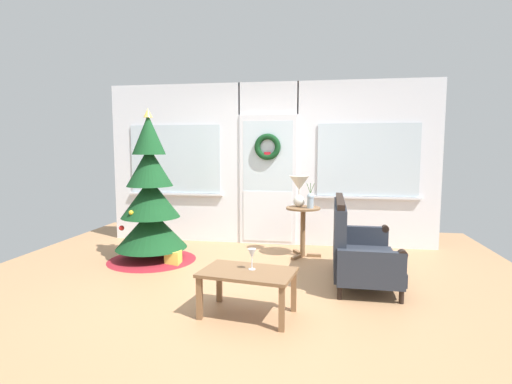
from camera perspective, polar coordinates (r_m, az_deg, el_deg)
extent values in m
plane|color=#AD7F56|center=(4.53, -1.77, -13.43)|extent=(6.76, 6.76, 0.00)
cube|color=white|center=(6.70, -11.31, 3.99)|extent=(2.15, 0.08, 2.55)
cube|color=white|center=(6.33, 15.63, 3.75)|extent=(2.15, 0.08, 2.55)
cube|color=white|center=(6.38, 1.80, 13.22)|extent=(0.94, 0.08, 0.50)
cube|color=silver|center=(6.31, 1.71, 1.70)|extent=(0.90, 0.05, 2.05)
cube|color=white|center=(6.36, 1.67, -3.48)|extent=(0.78, 0.02, 0.80)
cube|color=silver|center=(6.27, 1.69, 5.10)|extent=(0.78, 0.01, 1.10)
cube|color=silver|center=(6.65, -11.49, 4.61)|extent=(1.50, 0.01, 1.10)
cube|color=silver|center=(6.26, 15.71, 4.41)|extent=(1.50, 0.01, 1.10)
cube|color=silver|center=(6.68, -11.42, -0.28)|extent=(1.59, 0.06, 0.03)
cube|color=silver|center=(6.30, 15.57, -0.78)|extent=(1.59, 0.06, 0.03)
torus|color=#123B1B|center=(6.23, 1.65, 6.47)|extent=(0.41, 0.09, 0.41)
cube|color=red|center=(6.22, 1.63, 5.28)|extent=(0.10, 0.02, 0.10)
cylinder|color=#4C331E|center=(5.71, -14.66, -8.23)|extent=(0.10, 0.10, 0.24)
cone|color=maroon|center=(5.73, -14.64, -8.89)|extent=(1.20, 1.20, 0.10)
cone|color=#14421E|center=(5.64, -14.75, -5.08)|extent=(0.96, 0.96, 0.53)
cone|color=#14421E|center=(5.57, -14.87, -0.80)|extent=(0.79, 0.79, 0.53)
cone|color=#14421E|center=(5.54, -14.99, 3.55)|extent=(0.62, 0.62, 0.53)
cone|color=#14421E|center=(5.54, -15.12, 7.94)|extent=(0.44, 0.44, 0.53)
cone|color=#E0BC4C|center=(5.55, -15.20, 10.85)|extent=(0.12, 0.12, 0.12)
sphere|color=red|center=(5.55, -18.66, -4.90)|extent=(0.07, 0.07, 0.07)
sphere|color=gold|center=(5.93, -14.46, -2.60)|extent=(0.07, 0.07, 0.07)
sphere|color=silver|center=(5.83, -15.56, 1.48)|extent=(0.07, 0.07, 0.07)
sphere|color=#264CB2|center=(5.71, -14.55, 6.73)|extent=(0.07, 0.07, 0.07)
sphere|color=red|center=(5.80, -15.76, 2.59)|extent=(0.06, 0.06, 0.06)
sphere|color=gold|center=(5.38, -17.42, -2.82)|extent=(0.06, 0.06, 0.06)
sphere|color=silver|center=(5.85, -13.17, -1.83)|extent=(0.06, 0.06, 0.06)
cylinder|color=black|center=(4.32, 20.07, -13.86)|extent=(0.05, 0.05, 0.14)
cylinder|color=black|center=(5.49, 17.94, -9.45)|extent=(0.05, 0.05, 0.14)
cylinder|color=black|center=(4.26, 11.84, -13.88)|extent=(0.05, 0.05, 0.14)
cylinder|color=black|center=(5.44, 11.57, -9.40)|extent=(0.05, 0.05, 0.14)
cube|color=#282D38|center=(4.82, 15.35, -9.81)|extent=(0.75, 1.20, 0.14)
cube|color=#282D38|center=(4.72, 11.83, -5.33)|extent=(0.15, 1.19, 0.62)
cube|color=black|center=(4.66, 11.92, -1.23)|extent=(0.11, 1.16, 0.06)
cube|color=#282D38|center=(4.18, 16.11, -10.62)|extent=(0.66, 0.11, 0.38)
cylinder|color=black|center=(4.17, 20.21, -8.37)|extent=(0.09, 0.09, 0.09)
cube|color=#282D38|center=(5.41, 14.83, -6.74)|extent=(0.66, 0.11, 0.38)
cylinder|color=black|center=(5.40, 17.98, -5.00)|extent=(0.09, 0.09, 0.09)
cylinder|color=brown|center=(5.63, 6.75, -2.32)|extent=(0.48, 0.48, 0.02)
cylinder|color=brown|center=(5.69, 6.71, -5.82)|extent=(0.07, 0.07, 0.68)
cube|color=brown|center=(5.76, 8.27, -8.96)|extent=(0.20, 0.05, 0.04)
cube|color=brown|center=(5.91, 5.94, -8.55)|extent=(0.14, 0.20, 0.04)
cube|color=brown|center=(5.64, 5.78, -9.27)|extent=(0.14, 0.20, 0.04)
sphere|color=silver|center=(5.66, 6.17, -1.31)|extent=(0.16, 0.16, 0.16)
cylinder|color=silver|center=(5.64, 6.19, -0.01)|extent=(0.02, 0.02, 0.06)
cone|color=silver|center=(5.63, 6.21, 1.30)|extent=(0.28, 0.28, 0.20)
cylinder|color=#99ADBC|center=(5.56, 7.77, -1.49)|extent=(0.09, 0.09, 0.16)
sphere|color=#99ADBC|center=(5.55, 7.78, -0.67)|extent=(0.10, 0.10, 0.10)
cylinder|color=#4C7042|center=(5.53, 7.58, 0.37)|extent=(0.07, 0.01, 0.17)
cylinder|color=#4C7042|center=(5.53, 7.80, 0.36)|extent=(0.01, 0.01, 0.18)
cylinder|color=#4C7042|center=(5.53, 8.01, 0.36)|extent=(0.07, 0.01, 0.17)
cube|color=brown|center=(3.70, -1.20, -11.41)|extent=(0.91, 0.65, 0.03)
cube|color=brown|center=(3.72, -8.08, -14.79)|extent=(0.05, 0.05, 0.39)
cube|color=brown|center=(3.47, 3.70, -16.33)|extent=(0.05, 0.05, 0.39)
cube|color=brown|center=(4.10, -5.27, -12.76)|extent=(0.05, 0.05, 0.39)
cube|color=brown|center=(3.87, 5.41, -13.92)|extent=(0.05, 0.05, 0.39)
cylinder|color=silver|center=(3.73, -0.58, -10.97)|extent=(0.06, 0.06, 0.01)
cylinder|color=silver|center=(3.72, -0.58, -10.21)|extent=(0.01, 0.01, 0.10)
cone|color=silver|center=(3.69, -0.59, -8.79)|extent=(0.08, 0.08, 0.09)
cube|color=#D8C64C|center=(5.42, -11.74, -9.21)|extent=(0.19, 0.17, 0.19)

